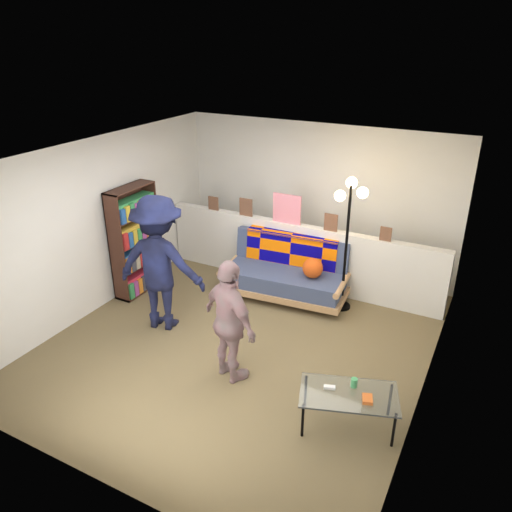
# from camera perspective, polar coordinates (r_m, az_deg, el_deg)

# --- Properties ---
(ground) EXTENTS (5.00, 5.00, 0.00)m
(ground) POSITION_cam_1_polar(r_m,az_deg,el_deg) (6.54, -1.65, -9.70)
(ground) COLOR brown
(ground) RESTS_ON ground
(room_shell) EXTENTS (4.60, 5.05, 2.45)m
(room_shell) POSITION_cam_1_polar(r_m,az_deg,el_deg) (6.16, 0.31, 5.51)
(room_shell) COLOR silver
(room_shell) RESTS_ON ground
(half_wall_ledge) EXTENTS (4.45, 0.15, 1.00)m
(half_wall_ledge) POSITION_cam_1_polar(r_m,az_deg,el_deg) (7.72, 4.82, 0.12)
(half_wall_ledge) COLOR silver
(half_wall_ledge) RESTS_ON ground
(ledge_decor) EXTENTS (2.97, 0.02, 0.45)m
(ledge_decor) POSITION_cam_1_polar(r_m,az_deg,el_deg) (7.53, 3.36, 5.08)
(ledge_decor) COLOR brown
(ledge_decor) RESTS_ON half_wall_ledge
(futon_sofa) EXTENTS (1.92, 1.04, 0.80)m
(futon_sofa) POSITION_cam_1_polar(r_m,az_deg,el_deg) (7.44, 3.56, -1.91)
(futon_sofa) COLOR tan
(futon_sofa) RESTS_ON ground
(bookshelf) EXTENTS (0.27, 0.82, 1.64)m
(bookshelf) POSITION_cam_1_polar(r_m,az_deg,el_deg) (7.62, -13.64, 1.35)
(bookshelf) COLOR black
(bookshelf) RESTS_ON ground
(coffee_table) EXTENTS (1.08, 0.81, 0.50)m
(coffee_table) POSITION_cam_1_polar(r_m,az_deg,el_deg) (5.20, 10.63, -15.42)
(coffee_table) COLOR black
(coffee_table) RESTS_ON ground
(floor_lamp) EXTENTS (0.44, 0.37, 1.90)m
(floor_lamp) POSITION_cam_1_polar(r_m,az_deg,el_deg) (6.84, 10.56, 4.17)
(floor_lamp) COLOR black
(floor_lamp) RESTS_ON ground
(person_left) EXTENTS (1.29, 0.90, 1.83)m
(person_left) POSITION_cam_1_polar(r_m,az_deg,el_deg) (6.56, -10.94, -0.86)
(person_left) COLOR black
(person_left) RESTS_ON ground
(person_right) EXTENTS (0.93, 0.69, 1.47)m
(person_right) POSITION_cam_1_polar(r_m,az_deg,el_deg) (5.55, -2.98, -7.57)
(person_right) COLOR #BF7B86
(person_right) RESTS_ON ground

